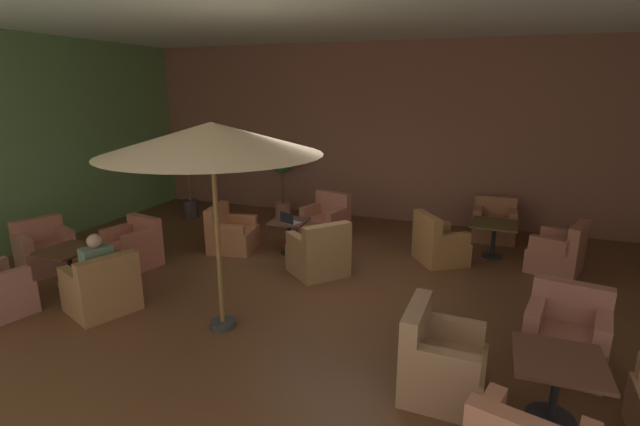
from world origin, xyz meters
The scene contains 25 objects.
ground_plane centered at (0.00, 0.00, -0.01)m, with size 11.26×8.43×0.02m, color #56331E.
wall_back_brick centered at (0.00, 4.18, 1.94)m, with size 11.26×0.08×3.89m, color brown.
wall_left_accent centered at (-5.59, 0.00, 1.94)m, with size 0.08×8.43×3.89m, color #61864B.
ceiling_slab centered at (0.00, 0.00, 3.92)m, with size 11.26×8.43×0.06m, color silver.
cafe_table_front_left centered at (-0.91, 1.28, 0.48)m, with size 0.64×0.64×0.63m.
armchair_front_left_north centered at (-0.06, 0.55, 0.33)m, with size 1.11×1.11×0.90m.
armchair_front_left_east centered at (-0.58, 2.34, 0.33)m, with size 0.96×0.93×0.91m.
armchair_front_left_south centered at (-2.01, 1.09, 0.30)m, with size 0.90×0.91×0.83m.
cafe_table_front_right centered at (2.57, 2.36, 0.51)m, with size 0.83×0.83×0.63m.
armchair_front_right_north centered at (2.58, 3.42, 0.31)m, with size 0.80×0.73×0.83m.
armchair_front_right_east centered at (1.68, 1.78, 0.31)m, with size 1.04×1.06×0.86m.
armchair_front_right_south centered at (3.58, 2.01, 0.31)m, with size 0.98×1.01×0.86m.
cafe_table_mid_center centered at (-3.36, -1.25, 0.46)m, with size 0.73×0.73×0.63m.
armchair_mid_center_north centered at (-2.36, -1.65, 0.31)m, with size 1.01×1.01×0.84m.
armchair_mid_center_east centered at (-3.12, -0.20, 0.32)m, with size 0.87×0.88×0.82m.
armchair_mid_center_south centered at (-4.36, -0.84, 0.33)m, with size 0.94×0.97×0.85m.
cafe_table_rear_right centered at (3.09, -1.91, 0.48)m, with size 0.76×0.76×0.63m.
armchair_rear_right_south centered at (3.30, -0.92, 0.33)m, with size 0.92×0.87×0.88m.
armchair_rear_right_west centered at (2.08, -1.86, 0.33)m, with size 0.79×0.82×0.90m.
patio_umbrella_tall_red centered at (-0.61, -1.47, 2.36)m, with size 2.55×2.55×2.56m.
potted_tree_left_corner centered at (-2.05, 3.49, 1.11)m, with size 0.58×0.58×1.62m.
potted_tree_mid_left centered at (-4.05, 2.71, 1.20)m, with size 0.67×0.67×1.70m.
patron_blue_shirt centered at (-2.40, -1.63, 0.71)m, with size 0.36×0.43×0.66m.
iced_drink_cup centered at (-0.97, 1.35, 0.68)m, with size 0.08×0.08×0.11m, color white.
open_laptop centered at (-0.84, 1.12, 0.68)m, with size 0.37×0.32×0.20m.
Camera 1 is at (2.34, -5.95, 2.92)m, focal length 25.73 mm.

